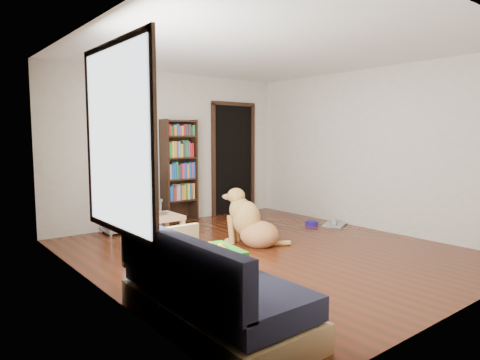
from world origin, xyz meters
TOP-DOWN VIEW (x-y plane):
  - ground at (0.00, 0.00)m, footprint 5.00×5.00m
  - ceiling at (0.00, 0.00)m, footprint 5.00×5.00m
  - wall_back at (0.00, 2.50)m, footprint 4.50×0.00m
  - wall_front at (0.00, -2.50)m, footprint 4.50×0.00m
  - wall_left at (-2.25, 0.00)m, footprint 0.00×5.00m
  - wall_right at (2.25, 0.00)m, footprint 0.00×5.00m
  - green_cushion at (-1.75, -1.24)m, footprint 0.53×0.53m
  - laptop at (-0.90, 1.24)m, footprint 0.35×0.26m
  - dog_bowl at (1.68, 0.72)m, footprint 0.22×0.22m
  - grey_rag at (1.98, 0.47)m, footprint 0.50×0.46m
  - window at (-2.23, -0.50)m, footprint 0.03×1.46m
  - doorway at (1.35, 2.48)m, footprint 1.03×0.05m
  - tv_stand at (-0.90, 2.25)m, footprint 0.90×0.45m
  - crt_tv at (-0.90, 2.27)m, footprint 0.55×0.52m
  - bookshelf at (0.05, 2.34)m, footprint 0.60×0.30m
  - sofa at (-1.87, -1.38)m, footprint 0.80×1.80m
  - coffee_table at (-0.90, 1.27)m, footprint 0.55×0.55m
  - dog at (0.04, 0.39)m, footprint 0.72×0.91m

SIDE VIEW (x-z plane):
  - ground at x=0.00m, z-range 0.00..0.00m
  - grey_rag at x=1.98m, z-range 0.00..0.03m
  - dog_bowl at x=1.68m, z-range 0.00..0.08m
  - sofa at x=-1.87m, z-range -0.14..0.66m
  - tv_stand at x=-0.90m, z-range 0.02..0.52m
  - coffee_table at x=-0.90m, z-range 0.08..0.48m
  - dog at x=0.04m, z-range -0.11..0.71m
  - laptop at x=-0.90m, z-range 0.40..0.43m
  - green_cushion at x=-1.75m, z-range 0.42..0.58m
  - crt_tv at x=-0.90m, z-range 0.45..1.03m
  - bookshelf at x=0.05m, z-range 0.10..1.90m
  - doorway at x=1.35m, z-range 0.03..2.21m
  - wall_back at x=0.00m, z-range -0.95..3.55m
  - wall_front at x=0.00m, z-range -0.95..3.55m
  - wall_left at x=-2.25m, z-range -1.20..3.80m
  - wall_right at x=2.25m, z-range -1.20..3.80m
  - window at x=-2.23m, z-range 0.65..2.35m
  - ceiling at x=0.00m, z-range 2.60..2.60m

